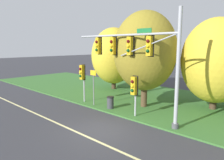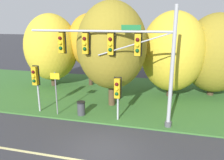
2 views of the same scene
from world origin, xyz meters
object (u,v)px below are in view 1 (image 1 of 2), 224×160
tree_nearest_road (114,56)px  traffic_signal_mast (137,52)px  pedestrian_signal_further_along (82,75)px  tree_mid_verge (216,61)px  trash_bin (110,102)px  tree_left_of_mast (145,51)px  pedestrian_signal_near_kerb (134,88)px  route_sign_post (93,83)px  tree_behind_signpost (145,51)px

tree_nearest_road → traffic_signal_mast: bearing=-37.9°
pedestrian_signal_further_along → tree_mid_verge: (8.82, 5.67, 1.32)m
traffic_signal_mast → trash_bin: 4.76m
tree_left_of_mast → tree_mid_verge: 7.67m
traffic_signal_mast → pedestrian_signal_near_kerb: (-0.17, 0.02, -2.38)m
tree_nearest_road → trash_bin: 8.42m
traffic_signal_mast → trash_bin: bearing=173.5°
traffic_signal_mast → tree_left_of_mast: bearing=121.7°
traffic_signal_mast → trash_bin: traffic_signal_mast is taller
route_sign_post → trash_bin: 2.11m
tree_mid_verge → trash_bin: tree_mid_verge is taller
pedestrian_signal_further_along → tree_mid_verge: tree_mid_verge is taller
pedestrian_signal_near_kerb → tree_left_of_mast: size_ratio=0.42×
tree_nearest_road → tree_mid_verge: tree_mid_verge is taller
tree_left_of_mast → pedestrian_signal_near_kerb: bearing=-59.2°
tree_behind_signpost → pedestrian_signal_further_along: bearing=-151.1°
traffic_signal_mast → route_sign_post: traffic_signal_mast is taller
pedestrian_signal_further_along → tree_behind_signpost: 5.62m
tree_left_of_mast → tree_behind_signpost: bearing=-54.6°
tree_mid_verge → tree_nearest_road: bearing=177.8°
pedestrian_signal_near_kerb → tree_mid_verge: 6.76m
pedestrian_signal_near_kerb → pedestrian_signal_further_along: size_ratio=0.87×
tree_nearest_road → tree_left_of_mast: tree_left_of_mast is taller
traffic_signal_mast → trash_bin: (-2.70, 0.31, -3.91)m
tree_behind_signpost → trash_bin: bearing=-124.1°
tree_nearest_road → tree_behind_signpost: bearing=-27.9°
route_sign_post → tree_nearest_road: tree_nearest_road is taller
pedestrian_signal_near_kerb → pedestrian_signal_further_along: pedestrian_signal_further_along is taller
traffic_signal_mast → tree_behind_signpost: size_ratio=1.18×
tree_left_of_mast → route_sign_post: bearing=-88.9°
pedestrian_signal_near_kerb → tree_left_of_mast: (-4.26, 7.14, 2.28)m
pedestrian_signal_further_along → trash_bin: size_ratio=3.50×
route_sign_post → tree_left_of_mast: bearing=91.1°
pedestrian_signal_near_kerb → pedestrian_signal_further_along: (-5.58, 0.01, 0.37)m
tree_nearest_road → tree_mid_verge: 10.95m
pedestrian_signal_near_kerb → tree_nearest_road: tree_nearest_road is taller
pedestrian_signal_near_kerb → tree_nearest_road: (-7.69, 6.11, 1.67)m
traffic_signal_mast → tree_behind_signpost: (-1.16, 2.57, 0.01)m
tree_nearest_road → route_sign_post: bearing=-59.8°
route_sign_post → tree_left_of_mast: size_ratio=0.43×
pedestrian_signal_near_kerb → route_sign_post: (-4.13, -0.02, -0.19)m
pedestrian_signal_further_along → pedestrian_signal_near_kerb: bearing=-0.1°
pedestrian_signal_near_kerb → tree_mid_verge: (3.24, 5.68, 1.69)m
tree_behind_signpost → route_sign_post: bearing=-140.7°
tree_nearest_road → pedestrian_signal_further_along: bearing=-70.9°
route_sign_post → tree_nearest_road: bearing=120.2°
pedestrian_signal_further_along → route_sign_post: (1.45, -0.03, -0.56)m
tree_left_of_mast → trash_bin: bearing=-75.8°
pedestrian_signal_further_along → tree_left_of_mast: size_ratio=0.48×
pedestrian_signal_further_along → trash_bin: (3.05, 0.27, -1.90)m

